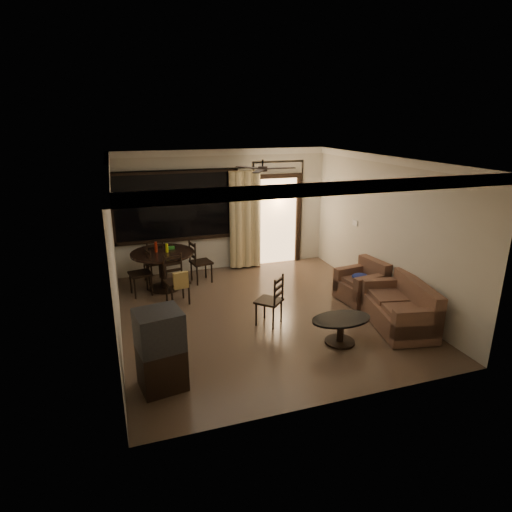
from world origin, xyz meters
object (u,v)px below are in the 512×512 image
object	(u,v)px
dining_chair_east	(201,270)
armchair	(363,285)
dining_chair_south	(178,289)
tv_cabinet	(161,350)
dining_chair_west	(141,281)
dining_chair_north	(154,270)
dining_table	(163,260)
side_chair	(269,310)
sofa	(402,310)
coffee_table	(341,326)

from	to	relation	value
dining_chair_east	armchair	world-z (taller)	dining_chair_east
dining_chair_east	dining_chair_south	world-z (taller)	same
dining_chair_east	tv_cabinet	world-z (taller)	tv_cabinet
dining_chair_south	armchair	world-z (taller)	dining_chair_south
dining_chair_west	dining_chair_north	xyz separation A→B (m)	(0.32, 0.64, 0.00)
dining_chair_south	dining_table	bearing A→B (deg)	89.91
dining_chair_north	armchair	xyz separation A→B (m)	(3.82, -2.32, 0.04)
dining_chair_south	side_chair	bearing A→B (deg)	-56.15
dining_chair_south	tv_cabinet	bearing A→B (deg)	-113.62
dining_chair_west	armchair	distance (m)	4.46
sofa	coffee_table	distance (m)	1.28
tv_cabinet	sofa	size ratio (longest dim) A/B	0.68
dining_table	sofa	bearing A→B (deg)	-39.71
sofa	side_chair	size ratio (longest dim) A/B	1.78
dining_chair_east	tv_cabinet	size ratio (longest dim) A/B	0.86
dining_chair_east	armchair	bearing A→B (deg)	-136.10
dining_chair_east	side_chair	distance (m)	2.51
dining_chair_north	armchair	bearing A→B (deg)	137.71
armchair	dining_chair_south	bearing A→B (deg)	156.75
dining_chair_north	tv_cabinet	world-z (taller)	tv_cabinet
dining_chair_north	armchair	distance (m)	4.46
sofa	armchair	xyz separation A→B (m)	(-0.01, 1.21, 0.00)
dining_table	dining_chair_south	distance (m)	0.92
dining_chair_east	sofa	distance (m)	4.29
dining_chair_north	sofa	bearing A→B (deg)	126.28
sofa	coffee_table	world-z (taller)	sofa
dining_chair_north	tv_cabinet	distance (m)	4.03
sofa	armchair	size ratio (longest dim) A/B	1.86
dining_chair_west	coffee_table	size ratio (longest dim) A/B	0.96
tv_cabinet	coffee_table	bearing A→B (deg)	-3.29
dining_chair_west	coffee_table	world-z (taller)	dining_chair_west
dining_table	side_chair	bearing A→B (deg)	-55.26
armchair	dining_chair_west	bearing A→B (deg)	150.56
dining_chair_west	armchair	size ratio (longest dim) A/B	1.08
dining_chair_north	side_chair	distance (m)	3.21
dining_table	coffee_table	size ratio (longest dim) A/B	1.32
armchair	side_chair	world-z (taller)	side_chair
sofa	side_chair	xyz separation A→B (m)	(-2.12, 0.81, -0.05)
dining_table	dining_chair_east	distance (m)	0.91
dining_table	tv_cabinet	xyz separation A→B (m)	(-0.44, -3.53, -0.08)
sofa	armchair	world-z (taller)	sofa
tv_cabinet	armchair	bearing A→B (deg)	12.88
coffee_table	dining_chair_north	bearing A→B (deg)	124.69
dining_chair_west	dining_chair_south	bearing A→B (deg)	31.94
sofa	dining_chair_west	bearing A→B (deg)	156.44
dining_chair_south	coffee_table	size ratio (longest dim) A/B	0.96
dining_chair_west	dining_chair_east	world-z (taller)	same
tv_cabinet	sofa	bearing A→B (deg)	-2.86
tv_cabinet	dining_table	bearing A→B (deg)	73.42
dining_chair_east	dining_chair_north	xyz separation A→B (m)	(-0.97, 0.32, 0.00)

